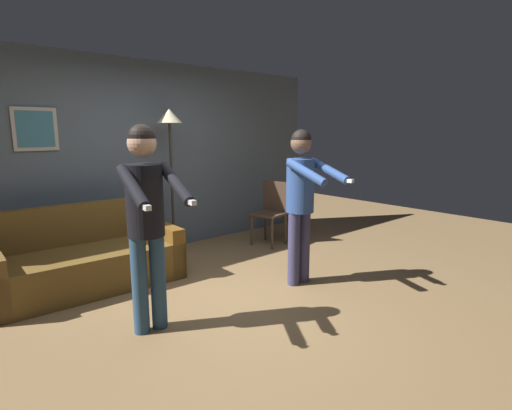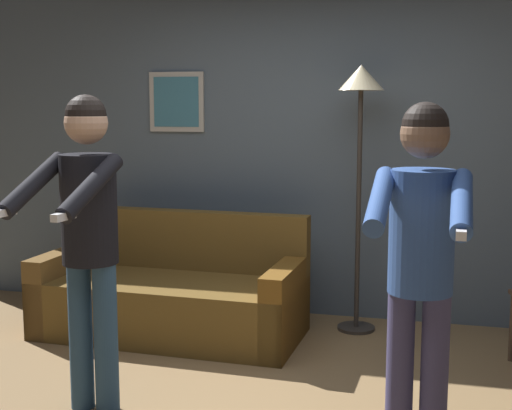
{
  "view_description": "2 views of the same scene",
  "coord_description": "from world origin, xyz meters",
  "views": [
    {
      "loc": [
        -2.22,
        -3.05,
        1.68
      ],
      "look_at": [
        0.25,
        -0.22,
        0.98
      ],
      "focal_mm": 28.0,
      "sensor_mm": 36.0,
      "label": 1
    },
    {
      "loc": [
        0.99,
        -3.49,
        1.69
      ],
      "look_at": [
        0.11,
        -0.09,
        1.18
      ],
      "focal_mm": 50.0,
      "sensor_mm": 36.0,
      "label": 2
    }
  ],
  "objects": [
    {
      "name": "person_standing_right",
      "position": [
        0.92,
        -0.19,
        1.03
      ],
      "size": [
        0.44,
        0.71,
        1.69
      ],
      "color": "#3E3B63",
      "rests_on": "ground_plane"
    },
    {
      "name": "couch",
      "position": [
        -0.88,
        1.28,
        0.28
      ],
      "size": [
        1.93,
        0.92,
        0.87
      ],
      "color": "brown",
      "rests_on": "ground_plane"
    },
    {
      "name": "torchiere_lamp",
      "position": [
        0.43,
        1.7,
        1.63
      ],
      "size": [
        0.33,
        0.33,
        1.96
      ],
      "color": "#332D28",
      "rests_on": "ground_plane"
    },
    {
      "name": "back_wall_assembly",
      "position": [
        -0.01,
        2.05,
        1.3
      ],
      "size": [
        6.4,
        0.09,
        2.6
      ],
      "color": "#4F5D69",
      "rests_on": "ground_plane"
    },
    {
      "name": "person_standing_left",
      "position": [
        -0.82,
        -0.09,
        1.05
      ],
      "size": [
        0.48,
        0.71,
        1.73
      ],
      "color": "navy",
      "rests_on": "ground_plane"
    }
  ]
}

